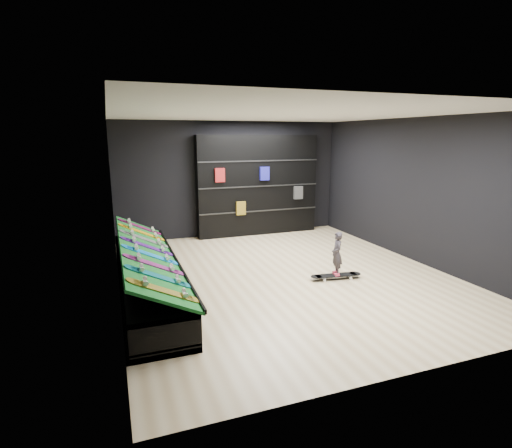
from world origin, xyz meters
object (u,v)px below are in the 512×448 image
object	(u,v)px
floor_skateboard	(336,277)
back_shelving	(258,185)
child	(337,262)
display_rack	(147,278)

from	to	relation	value
floor_skateboard	back_shelving	bearing A→B (deg)	99.11
back_shelving	child	size ratio (longest dim) A/B	6.75
display_rack	back_shelving	world-z (taller)	back_shelving
floor_skateboard	child	xyz separation A→B (m)	(0.00, 0.00, 0.29)
display_rack	child	world-z (taller)	child
display_rack	back_shelving	bearing A→B (deg)	45.67
child	back_shelving	bearing A→B (deg)	-163.38
display_rack	floor_skateboard	world-z (taller)	display_rack
back_shelving	floor_skateboard	xyz separation A→B (m)	(0.12, -3.87, -1.27)
display_rack	floor_skateboard	size ratio (longest dim) A/B	4.59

